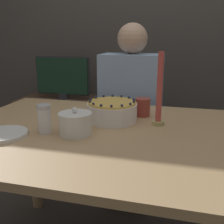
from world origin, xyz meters
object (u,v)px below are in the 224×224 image
(sugar_bowl, at_px, (75,123))
(tv_monitor, at_px, (63,77))
(cake, at_px, (112,111))
(candle, at_px, (159,95))
(sugar_shaker, at_px, (44,119))
(person_man_blue_shirt, at_px, (131,129))

(sugar_bowl, height_order, tv_monitor, tv_monitor)
(cake, relative_size, candle, 0.72)
(sugar_shaker, distance_m, candle, 0.50)
(person_man_blue_shirt, distance_m, tv_monitor, 0.87)
(sugar_shaker, height_order, tv_monitor, tv_monitor)
(cake, xyz_separation_m, tv_monitor, (-0.70, 0.98, -0.00))
(sugar_bowl, xyz_separation_m, tv_monitor, (-0.60, 1.19, -0.00))
(cake, bearing_deg, candle, -2.07)
(cake, xyz_separation_m, candle, (0.22, -0.01, 0.09))
(sugar_shaker, distance_m, tv_monitor, 1.30)
(sugar_bowl, height_order, candle, candle)
(cake, bearing_deg, tv_monitor, 125.79)
(sugar_shaker, bearing_deg, cake, 45.61)
(sugar_bowl, distance_m, person_man_blue_shirt, 0.80)
(candle, distance_m, tv_monitor, 1.35)
(sugar_shaker, height_order, person_man_blue_shirt, person_man_blue_shirt)
(person_man_blue_shirt, height_order, tv_monitor, person_man_blue_shirt)
(candle, relative_size, tv_monitor, 0.65)
(cake, relative_size, sugar_bowl, 1.74)
(sugar_bowl, height_order, sugar_shaker, sugar_shaker)
(cake, bearing_deg, person_man_blue_shirt, 90.39)
(person_man_blue_shirt, bearing_deg, tv_monitor, -32.25)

